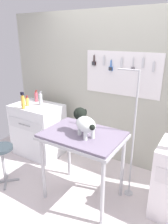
{
  "coord_description": "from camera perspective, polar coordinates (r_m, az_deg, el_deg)",
  "views": [
    {
      "loc": [
        1.17,
        -1.6,
        1.95
      ],
      "look_at": [
        0.04,
        0.23,
        1.16
      ],
      "focal_mm": 34.01,
      "sensor_mm": 36.0,
      "label": 1
    }
  ],
  "objects": [
    {
      "name": "dog",
      "position": [
        2.34,
        0.02,
        -2.71
      ],
      "size": [
        0.39,
        0.31,
        0.3
      ],
      "color": "white",
      "rests_on": "grooming_table"
    },
    {
      "name": "stool",
      "position": [
        3.09,
        -21.2,
        -10.49
      ],
      "size": [
        0.3,
        0.3,
        0.56
      ],
      "color": "#9E9EA3",
      "rests_on": "ground"
    },
    {
      "name": "rear_wall_panel",
      "position": [
        3.21,
        9.47,
        5.44
      ],
      "size": [
        4.0,
        0.11,
        2.3
      ],
      "color": "#AFAFA0",
      "rests_on": "ground"
    },
    {
      "name": "detangler_spray",
      "position": [
        3.72,
        -12.73,
        3.99
      ],
      "size": [
        0.06,
        0.06,
        0.2
      ],
      "color": "#CD5363",
      "rests_on": "counter_left"
    },
    {
      "name": "shampoo_bottle",
      "position": [
        3.51,
        -11.59,
        3.38
      ],
      "size": [
        0.06,
        0.06,
        0.23
      ],
      "color": "#ACB0B6",
      "rests_on": "counter_left"
    },
    {
      "name": "ground",
      "position": [
        2.8,
        -3.42,
        -24.81
      ],
      "size": [
        4.4,
        4.0,
        0.04
      ],
      "primitive_type": "cube",
      "color": "silver"
    },
    {
      "name": "conditioner_bottle",
      "position": [
        3.39,
        -16.1,
        2.73
      ],
      "size": [
        0.06,
        0.06,
        0.26
      ],
      "color": "gold",
      "rests_on": "counter_left"
    },
    {
      "name": "spray_bottle_tall",
      "position": [
        3.53,
        -15.02,
        2.69
      ],
      "size": [
        0.05,
        0.05,
        0.17
      ],
      "color": "gold",
      "rests_on": "counter_left"
    },
    {
      "name": "grooming_arm",
      "position": [
        2.61,
        12.84,
        -7.91
      ],
      "size": [
        0.3,
        0.11,
        1.61
      ],
      "color": "#B7B7BC",
      "rests_on": "ground"
    },
    {
      "name": "grooming_table",
      "position": [
        2.48,
        -0.27,
        -7.78
      ],
      "size": [
        0.93,
        0.66,
        0.89
      ],
      "color": "#B7B7BC",
      "rests_on": "ground"
    },
    {
      "name": "counter_left",
      "position": [
        3.7,
        -12.21,
        -4.63
      ],
      "size": [
        0.8,
        0.58,
        0.87
      ],
      "color": "white",
      "rests_on": "ground"
    }
  ]
}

